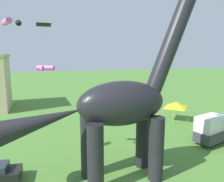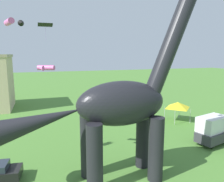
% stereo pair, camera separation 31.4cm
% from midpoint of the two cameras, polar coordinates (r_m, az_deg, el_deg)
% --- Properties ---
extents(dinosaur_sculpture, '(16.78, 3.55, 17.54)m').
position_cam_midpoint_polar(dinosaur_sculpture, '(17.01, 1.85, -3.27)').
color(dinosaur_sculpture, black).
rests_on(dinosaur_sculpture, ground_plane).
extents(parked_box_truck, '(5.95, 3.44, 3.20)m').
position_cam_midpoint_polar(parked_box_truck, '(28.05, 25.20, -8.92)').
color(parked_box_truck, '#38383D').
rests_on(parked_box_truck, ground_plane).
extents(festival_canopy_tent, '(3.15, 3.15, 3.00)m').
position_cam_midpoint_polar(festival_canopy_tent, '(34.32, 16.21, -3.52)').
color(festival_canopy_tent, '#B2B2B7').
rests_on(festival_canopy_tent, ground_plane).
extents(kite_apex, '(2.99, 3.15, 0.89)m').
position_cam_midpoint_polar(kite_apex, '(35.16, -25.68, 16.13)').
color(kite_apex, pink).
extents(kite_high_right, '(1.55, 1.60, 0.45)m').
position_cam_midpoint_polar(kite_high_right, '(19.81, -17.78, 5.82)').
color(kite_high_right, pink).
extents(kite_near_high, '(1.80, 1.34, 2.21)m').
position_cam_midpoint_polar(kite_near_high, '(29.32, -17.89, 16.30)').
color(kite_near_high, black).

